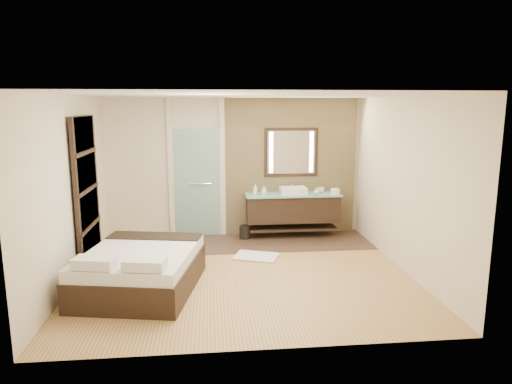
{
  "coord_description": "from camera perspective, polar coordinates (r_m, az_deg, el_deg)",
  "views": [
    {
      "loc": [
        -0.5,
        -6.66,
        2.55
      ],
      "look_at": [
        0.25,
        0.6,
        1.16
      ],
      "focal_mm": 32.0,
      "sensor_mm": 36.0,
      "label": 1
    }
  ],
  "objects": [
    {
      "name": "waste_bin",
      "position": [
        8.88,
        -1.39,
        -5.05
      ],
      "size": [
        0.23,
        0.23,
        0.27
      ],
      "primitive_type": "cylinder",
      "rotation": [
        0.0,
        0.0,
        0.09
      ],
      "color": "black",
      "rests_on": "floor"
    },
    {
      "name": "cup",
      "position": [
        9.11,
        8.16,
        0.28
      ],
      "size": [
        0.15,
        0.15,
        0.09
      ],
      "primitive_type": "imported",
      "rotation": [
        0.0,
        0.0,
        0.29
      ],
      "color": "silver",
      "rests_on": "vanity"
    },
    {
      "name": "soap_bottle_c",
      "position": [
        8.82,
        7.59,
        0.12
      ],
      "size": [
        0.13,
        0.13,
        0.14
      ],
      "primitive_type": "imported",
      "rotation": [
        0.0,
        0.0,
        0.14
      ],
      "color": "#A0CAC2",
      "rests_on": "vanity"
    },
    {
      "name": "tile_strip",
      "position": [
        8.72,
        1.66,
        -6.23
      ],
      "size": [
        3.8,
        1.3,
        0.01
      ],
      "primitive_type": "cube",
      "color": "#34231C",
      "rests_on": "floor"
    },
    {
      "name": "shoji_partition",
      "position": [
        7.63,
        -20.37,
        -0.05
      ],
      "size": [
        0.06,
        1.2,
        2.4
      ],
      "color": "black",
      "rests_on": "floor"
    },
    {
      "name": "bath_mat",
      "position": [
        7.87,
        0.03,
        -8.02
      ],
      "size": [
        0.85,
        0.72,
        0.02
      ],
      "primitive_type": "cube",
      "rotation": [
        0.0,
        0.0,
        -0.36
      ],
      "color": "silver",
      "rests_on": "floor"
    },
    {
      "name": "soap_bottle_a",
      "position": [
        8.79,
        -0.1,
        0.37
      ],
      "size": [
        0.1,
        0.1,
        0.2
      ],
      "primitive_type": "imported",
      "rotation": [
        0.0,
        0.0,
        -0.29
      ],
      "color": "silver",
      "rests_on": "vanity"
    },
    {
      "name": "frosted_door",
      "position": [
        8.98,
        -7.38,
        1.65
      ],
      "size": [
        1.1,
        0.12,
        2.7
      ],
      "color": "#BEF1EF",
      "rests_on": "floor"
    },
    {
      "name": "floor",
      "position": [
        7.15,
        -1.49,
        -10.15
      ],
      "size": [
        5.0,
        5.0,
        0.0
      ],
      "primitive_type": "plane",
      "color": "#94663E",
      "rests_on": "ground"
    },
    {
      "name": "bed",
      "position": [
        6.68,
        -14.21,
        -9.37
      ],
      "size": [
        1.79,
        2.08,
        0.71
      ],
      "rotation": [
        0.0,
        0.0,
        -0.19
      ],
      "color": "black",
      "rests_on": "floor"
    },
    {
      "name": "mirror_unit",
      "position": [
        9.01,
        4.42,
        4.98
      ],
      "size": [
        1.06,
        0.04,
        0.96
      ],
      "color": "black",
      "rests_on": "stone_wall"
    },
    {
      "name": "vanity",
      "position": [
        8.95,
        4.59,
        -2.0
      ],
      "size": [
        1.85,
        0.55,
        0.88
      ],
      "color": "black",
      "rests_on": "stone_wall"
    },
    {
      "name": "tissue_box",
      "position": [
        8.99,
        9.87,
        0.1
      ],
      "size": [
        0.15,
        0.15,
        0.1
      ],
      "primitive_type": "cube",
      "rotation": [
        0.0,
        0.0,
        0.33
      ],
      "color": "white",
      "rests_on": "vanity"
    },
    {
      "name": "soap_bottle_b",
      "position": [
        8.78,
        1.01,
        0.23
      ],
      "size": [
        0.09,
        0.1,
        0.16
      ],
      "primitive_type": "imported",
      "rotation": [
        0.0,
        0.0,
        -0.35
      ],
      "color": "#B2B2B2",
      "rests_on": "vanity"
    },
    {
      "name": "stone_wall",
      "position": [
        9.1,
        4.33,
        3.14
      ],
      "size": [
        2.6,
        0.08,
        2.7
      ],
      "primitive_type": "cube",
      "color": "tan",
      "rests_on": "floor"
    }
  ]
}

